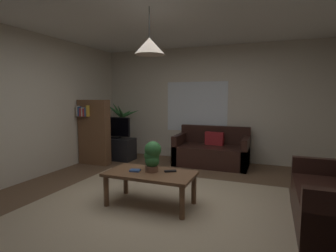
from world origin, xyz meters
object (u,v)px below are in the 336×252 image
(tv_stand, at_px, (115,149))
(bookshelf_corner, at_px, (94,131))
(couch_under_window, at_px, (212,152))
(potted_plant_on_table, at_px, (152,156))
(coffee_table, at_px, (150,177))
(book_on_table_0, at_px, (135,170))
(tv, at_px, (114,127))
(pendant_lamp, at_px, (149,46))
(potted_palm_corner, at_px, (122,133))
(remote_on_table_0, at_px, (170,171))

(tv_stand, xyz_separation_m, bookshelf_corner, (-0.19, -0.55, 0.47))
(couch_under_window, distance_m, potted_plant_on_table, 2.41)
(coffee_table, height_order, book_on_table_0, book_on_table_0)
(book_on_table_0, relative_size, potted_plant_on_table, 0.33)
(tv, bearing_deg, pendant_lamp, -47.82)
(tv, xyz_separation_m, potted_palm_corner, (-0.08, 0.47, -0.18))
(potted_plant_on_table, bearing_deg, tv, 133.04)
(bookshelf_corner, height_order, pendant_lamp, pendant_lamp)
(book_on_table_0, height_order, bookshelf_corner, bookshelf_corner)
(couch_under_window, bearing_deg, bookshelf_corner, -160.99)
(couch_under_window, bearing_deg, book_on_table_0, -102.16)
(potted_plant_on_table, height_order, tv_stand, potted_plant_on_table)
(potted_palm_corner, bearing_deg, coffee_table, -52.22)
(couch_under_window, xyz_separation_m, potted_plant_on_table, (-0.31, -2.36, 0.40))
(book_on_table_0, xyz_separation_m, potted_plant_on_table, (0.22, 0.09, 0.21))
(tv_stand, height_order, potted_palm_corner, potted_palm_corner)
(coffee_table, distance_m, potted_plant_on_table, 0.29)
(coffee_table, xyz_separation_m, pendant_lamp, (0.00, 0.00, 1.72))
(coffee_table, height_order, tv_stand, tv_stand)
(potted_plant_on_table, bearing_deg, potted_palm_corner, 128.47)
(tv, relative_size, bookshelf_corner, 0.57)
(potted_palm_corner, bearing_deg, pendant_lamp, -52.22)
(coffee_table, height_order, potted_plant_on_table, potted_plant_on_table)
(remote_on_table_0, xyz_separation_m, bookshelf_corner, (-2.34, 1.47, 0.25))
(tv, relative_size, pendant_lamp, 1.33)
(book_on_table_0, height_order, tv_stand, tv_stand)
(pendant_lamp, bearing_deg, potted_plant_on_table, 87.04)
(book_on_table_0, distance_m, bookshelf_corner, 2.50)
(coffee_table, xyz_separation_m, potted_plant_on_table, (0.00, 0.06, 0.29))
(potted_plant_on_table, xyz_separation_m, bookshelf_corner, (-2.10, 1.53, 0.04))
(potted_palm_corner, bearing_deg, bookshelf_corner, -95.81)
(bookshelf_corner, relative_size, pendant_lamp, 2.35)
(potted_plant_on_table, height_order, potted_palm_corner, potted_palm_corner)
(couch_under_window, height_order, potted_palm_corner, potted_palm_corner)
(tv_stand, distance_m, tv, 0.50)
(potted_plant_on_table, distance_m, potted_palm_corner, 3.22)
(tv, bearing_deg, coffee_table, -47.82)
(tv, bearing_deg, couch_under_window, 7.82)
(remote_on_table_0, bearing_deg, coffee_table, 85.02)
(potted_palm_corner, height_order, bookshelf_corner, bookshelf_corner)
(coffee_table, bearing_deg, bookshelf_corner, 142.91)
(book_on_table_0, xyz_separation_m, pendant_lamp, (0.21, 0.03, 1.64))
(potted_palm_corner, bearing_deg, book_on_table_0, -55.66)
(potted_palm_corner, height_order, pendant_lamp, pendant_lamp)
(potted_plant_on_table, height_order, tv, tv)
(couch_under_window, relative_size, potted_palm_corner, 1.14)
(remote_on_table_0, xyz_separation_m, tv_stand, (-2.16, 2.02, -0.22))
(remote_on_table_0, distance_m, tv_stand, 2.96)
(coffee_table, relative_size, bookshelf_corner, 0.85)
(coffee_table, relative_size, tv, 1.50)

